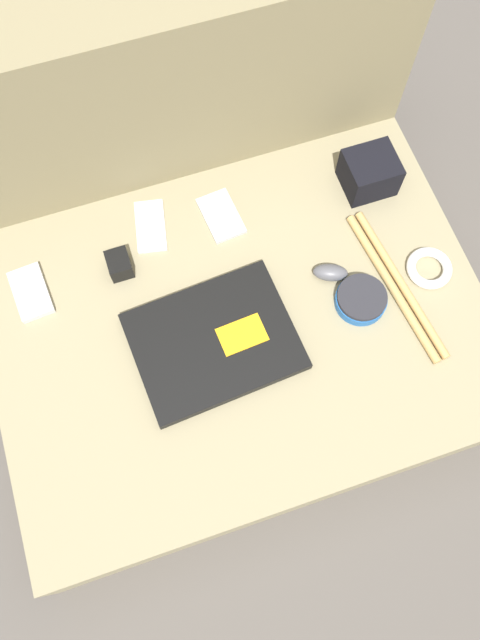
% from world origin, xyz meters
% --- Properties ---
extents(ground_plane, '(8.00, 8.00, 0.00)m').
position_xyz_m(ground_plane, '(0.00, 0.00, 0.00)').
color(ground_plane, '#4C4742').
extents(couch_seat, '(0.98, 0.73, 0.15)m').
position_xyz_m(couch_seat, '(0.00, 0.00, 0.08)').
color(couch_seat, '#847A5B').
rests_on(couch_seat, ground_plane).
extents(couch_backrest, '(0.98, 0.20, 0.55)m').
position_xyz_m(couch_backrest, '(0.00, 0.46, 0.28)').
color(couch_backrest, '#756B4C').
rests_on(couch_backrest, ground_plane).
extents(laptop, '(0.33, 0.26, 0.03)m').
position_xyz_m(laptop, '(-0.06, -0.02, 0.16)').
color(laptop, black).
rests_on(laptop, couch_seat).
extents(computer_mouse, '(0.08, 0.06, 0.03)m').
position_xyz_m(computer_mouse, '(0.21, 0.04, 0.17)').
color(computer_mouse, '#4C4C51').
rests_on(computer_mouse, couch_seat).
extents(speaker_puck, '(0.10, 0.10, 0.03)m').
position_xyz_m(speaker_puck, '(0.24, -0.03, 0.17)').
color(speaker_puck, '#1E569E').
rests_on(speaker_puck, couch_seat).
extents(phone_silver, '(0.08, 0.13, 0.01)m').
position_xyz_m(phone_silver, '(-0.11, 0.27, 0.16)').
color(phone_silver, silver).
rests_on(phone_silver, couch_seat).
extents(phone_black, '(0.08, 0.12, 0.01)m').
position_xyz_m(phone_black, '(-0.38, 0.19, 0.16)').
color(phone_black, '#B7B7BC').
rests_on(phone_black, couch_seat).
extents(phone_small, '(0.08, 0.12, 0.01)m').
position_xyz_m(phone_small, '(0.04, 0.24, 0.16)').
color(phone_small, '#B7B7BC').
rests_on(phone_small, couch_seat).
extents(camera_pouch, '(0.11, 0.10, 0.08)m').
position_xyz_m(camera_pouch, '(0.36, 0.22, 0.19)').
color(camera_pouch, black).
rests_on(camera_pouch, couch_seat).
extents(charger_brick, '(0.05, 0.06, 0.04)m').
position_xyz_m(charger_brick, '(-0.19, 0.19, 0.17)').
color(charger_brick, black).
rests_on(charger_brick, couch_seat).
extents(cable_coil, '(0.09, 0.09, 0.02)m').
position_xyz_m(cable_coil, '(0.40, -0.01, 0.16)').
color(cable_coil, white).
rests_on(cable_coil, couch_seat).
extents(drumstick_pair, '(0.08, 0.35, 0.02)m').
position_xyz_m(drumstick_pair, '(0.33, -0.02, 0.16)').
color(drumstick_pair, tan).
rests_on(drumstick_pair, couch_seat).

